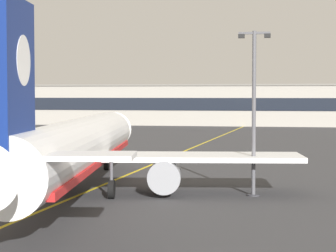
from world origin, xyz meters
TOP-DOWN VIEW (x-y plane):
  - ground_plane at (0.00, 0.00)m, footprint 400.00×400.00m
  - taxiway_centreline at (0.00, 30.00)m, footprint 10.87×179.71m
  - airliner_foreground at (-1.28, 10.70)m, footprint 32.36×41.45m
  - apron_lamp_post at (11.09, 12.21)m, footprint 2.24×0.90m
  - terminal_building at (-1.17, 114.34)m, footprint 115.04×12.40m

SIDE VIEW (x-z plane):
  - ground_plane at x=0.00m, z-range 0.00..0.00m
  - taxiway_centreline at x=0.00m, z-range 0.00..0.01m
  - airliner_foreground at x=-1.28m, z-range -2.46..9.19m
  - terminal_building at x=-1.17m, z-range 0.01..9.40m
  - apron_lamp_post at x=11.09m, z-range 0.30..11.89m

